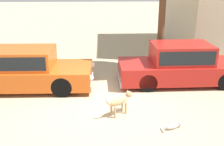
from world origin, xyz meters
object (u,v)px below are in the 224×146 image
at_px(parked_sedan_second, 181,64).
at_px(stray_cat, 174,126).
at_px(parked_sedan_nearest, 24,69).
at_px(stray_dog_spotted, 121,101).

distance_m(parked_sedan_second, stray_cat, 3.45).
xyz_separation_m(parked_sedan_nearest, stray_cat, (4.52, -2.95, -0.62)).
distance_m(parked_sedan_nearest, stray_dog_spotted, 3.85).
distance_m(parked_sedan_nearest, stray_cat, 5.44).
bearing_deg(stray_cat, stray_dog_spotted, 125.20).
bearing_deg(parked_sedan_nearest, stray_dog_spotted, -32.17).
bearing_deg(parked_sedan_second, stray_cat, -109.15).
distance_m(stray_dog_spotted, stray_cat, 1.59).
distance_m(parked_sedan_second, stray_dog_spotted, 3.35).
height_order(parked_sedan_second, stray_cat, parked_sedan_second).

